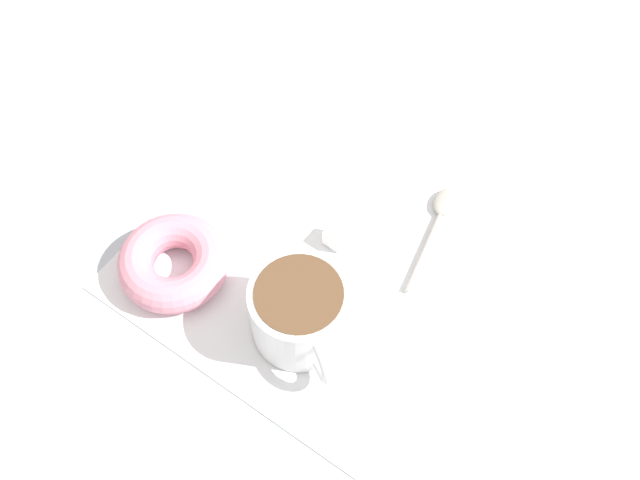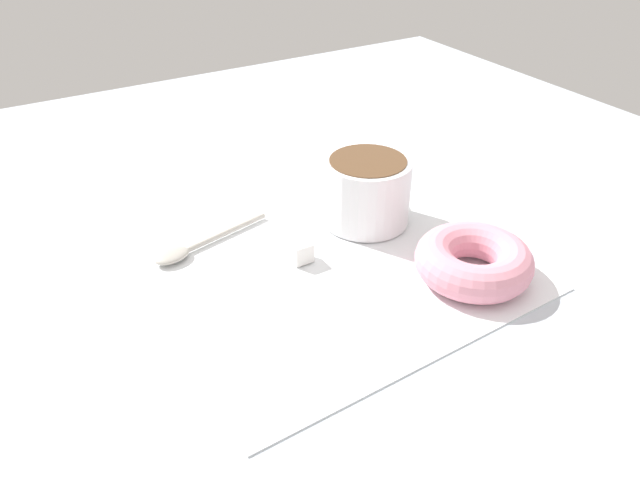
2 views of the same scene
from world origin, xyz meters
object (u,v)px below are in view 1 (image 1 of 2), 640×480
object	(u,v)px
coffee_cup	(300,312)
donut	(174,262)
sugar_cube	(336,236)
spoon	(440,215)

from	to	relation	value
coffee_cup	donut	bearing A→B (deg)	-79.28
donut	sugar_cube	xyz separation A→B (cm)	(-12.18, 10.39, -0.77)
coffee_cup	spoon	distance (cm)	19.04
coffee_cup	spoon	bearing A→B (deg)	168.84
donut	spoon	size ratio (longest dim) A/B	0.82
coffee_cup	sugar_cube	distance (cm)	10.46
coffee_cup	sugar_cube	size ratio (longest dim) A/B	5.66
donut	coffee_cup	bearing A→B (deg)	100.72
coffee_cup	sugar_cube	xyz separation A→B (cm)	(-9.62, -3.14, -2.66)
coffee_cup	donut	xyz separation A→B (cm)	(2.56, -13.53, -1.88)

